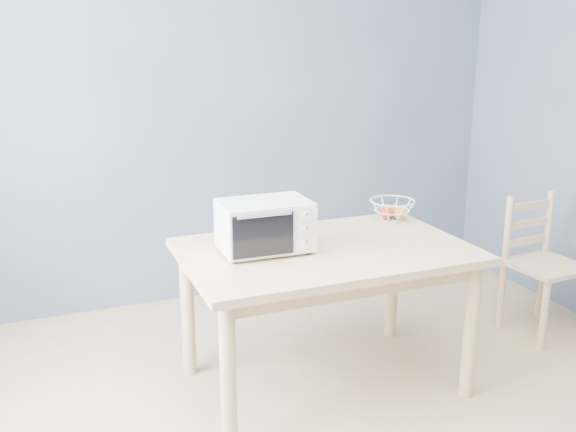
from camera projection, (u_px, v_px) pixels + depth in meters
name	position (u px, v px, depth m)	size (l,w,h in m)	color
room	(409.00, 172.00, 2.22)	(4.01, 4.51, 2.61)	tan
dining_table	(325.00, 267.00, 3.18)	(1.40, 0.90, 0.75)	#D6B280
toaster_oven	(262.00, 226.00, 3.05)	(0.43, 0.32, 0.25)	white
fruit_basket	(391.00, 210.00, 3.61)	(0.26, 0.26, 0.12)	white
dining_chair	(541.00, 267.00, 3.86)	(0.42, 0.42, 0.84)	#D6B280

